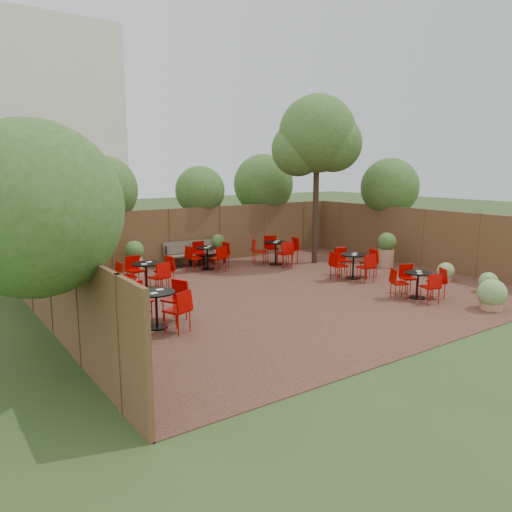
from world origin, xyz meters
TOP-DOWN VIEW (x-y plane):
  - ground at (0.00, 0.00)m, footprint 80.00×80.00m
  - courtyard_paving at (0.00, 0.00)m, footprint 12.00×10.00m
  - fence_back at (0.00, 5.00)m, footprint 12.00×0.08m
  - fence_left at (-6.00, 0.00)m, footprint 0.08×10.00m
  - fence_right at (6.00, 0.00)m, footprint 0.08×10.00m
  - neighbour_building at (-4.50, 8.00)m, footprint 5.00×4.00m
  - overhang_foliage at (-1.99, 2.33)m, footprint 15.71×10.82m
  - courtyard_tree at (3.46, 2.61)m, footprint 2.80×2.70m
  - park_bench_left at (-0.66, 4.62)m, footprint 1.46×0.60m
  - park_bench_right at (0.19, 4.62)m, footprint 1.42×0.59m
  - bistro_tables at (-0.21, 1.14)m, footprint 8.49×7.83m
  - planters at (0.20, 3.20)m, footprint 10.92×4.61m
  - low_shrubs at (3.78, -3.45)m, footprint 2.37×3.05m

SIDE VIEW (x-z plane):
  - ground at x=0.00m, z-range 0.00..0.00m
  - courtyard_paving at x=0.00m, z-range 0.00..0.02m
  - low_shrubs at x=3.78m, z-range -0.04..0.71m
  - park_bench_right at x=0.19m, z-range 0.03..0.89m
  - bistro_tables at x=-0.21m, z-range 0.00..0.93m
  - park_bench_left at x=-0.66m, z-range 0.03..0.91m
  - planters at x=0.20m, z-range 0.01..1.19m
  - fence_back at x=0.00m, z-range 0.00..2.00m
  - fence_left at x=-6.00m, z-range 0.00..2.00m
  - fence_right at x=6.00m, z-range 0.00..2.00m
  - overhang_foliage at x=-1.99m, z-range 1.36..4.01m
  - neighbour_building at x=-4.50m, z-range 0.00..8.00m
  - courtyard_tree at x=3.46m, z-range 1.42..7.24m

